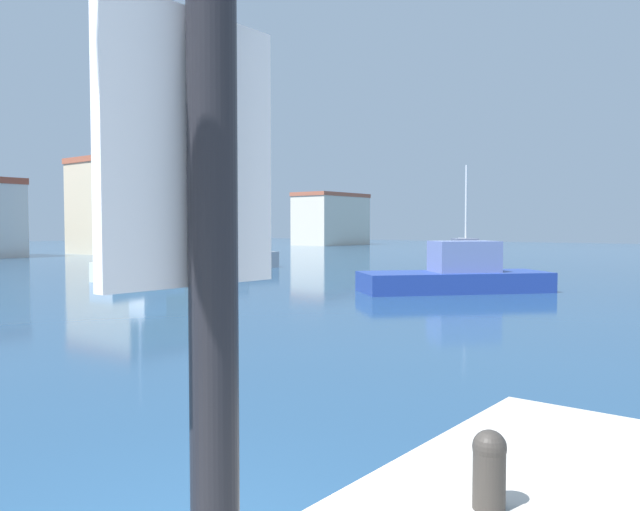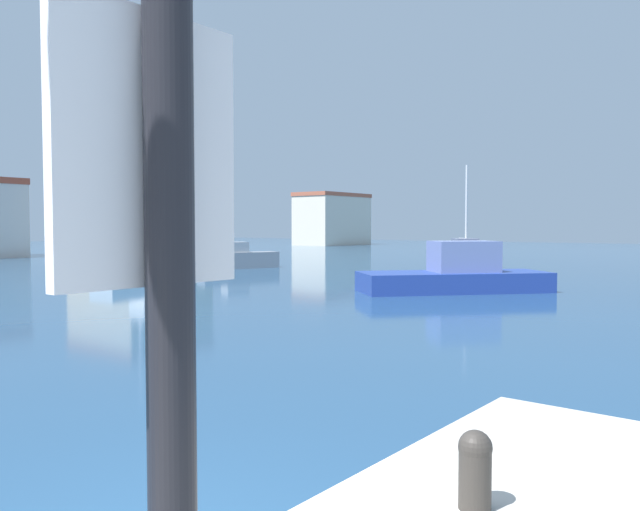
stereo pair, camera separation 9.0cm
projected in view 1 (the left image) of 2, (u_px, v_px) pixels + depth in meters
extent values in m
plane|color=navy|center=(157.00, 281.00, 28.66)|extent=(160.00, 160.00, 0.00)
cylinder|color=black|center=(212.00, 100.00, 1.24)|extent=(0.10, 0.10, 3.66)
cube|color=white|center=(192.00, 149.00, 1.29)|extent=(0.44, 0.03, 0.56)
cylinder|color=red|center=(186.00, 121.00, 1.29)|extent=(0.24, 0.01, 0.24)
cylinder|color=#38332D|center=(489.00, 478.00, 3.52)|extent=(0.18, 0.18, 0.35)
sphere|color=#38332D|center=(489.00, 447.00, 3.51)|extent=(0.19, 0.19, 0.19)
cube|color=white|center=(140.00, 269.00, 29.60)|extent=(4.95, 2.26, 0.89)
cube|color=silver|center=(147.00, 249.00, 30.03)|extent=(1.66, 1.23, 1.04)
cylinder|color=silver|center=(139.00, 205.00, 29.46)|extent=(0.12, 0.12, 5.18)
cube|color=#233D93|center=(454.00, 282.00, 23.82)|extent=(6.98, 6.51, 0.75)
cube|color=#6E7DB1|center=(464.00, 256.00, 23.85)|extent=(2.84, 2.75, 1.17)
cube|color=gray|center=(239.00, 260.00, 36.96)|extent=(4.90, 2.69, 0.95)
cube|color=#ADB0B5|center=(235.00, 247.00, 36.78)|extent=(1.61, 1.38, 0.61)
cube|color=#19234C|center=(465.00, 263.00, 35.44)|extent=(4.48, 4.01, 0.87)
cube|color=slate|center=(465.00, 247.00, 35.66)|extent=(2.04, 1.98, 0.93)
cylinder|color=silver|center=(466.00, 210.00, 35.30)|extent=(0.12, 0.12, 5.04)
cylinder|color=silver|center=(462.00, 239.00, 36.20)|extent=(1.30, 1.08, 0.08)
cube|color=beige|center=(138.00, 209.00, 56.94)|extent=(8.78, 9.74, 8.04)
cube|color=#B25B42|center=(138.00, 162.00, 56.74)|extent=(8.96, 9.94, 0.50)
cube|color=beige|center=(331.00, 221.00, 83.65)|extent=(10.16, 5.54, 6.36)
cube|color=#B25B42|center=(331.00, 195.00, 83.49)|extent=(10.36, 5.66, 0.50)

